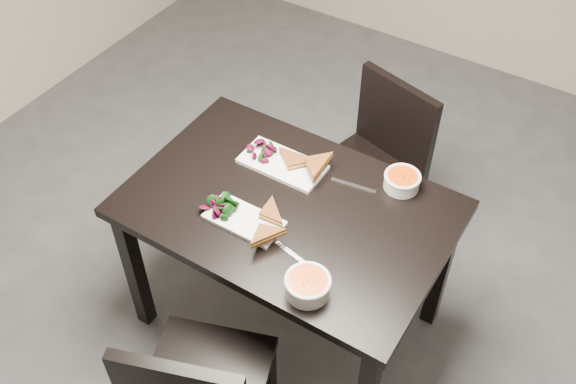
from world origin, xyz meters
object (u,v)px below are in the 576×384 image
object	(u,v)px
table	(288,223)
chair_far	(376,158)
plate_far	(282,164)
soup_bowl_near	(308,285)
soup_bowl_far	(402,180)
plate_near	(244,220)

from	to	relation	value
table	chair_far	distance (m)	0.70
plate_far	table	bearing A→B (deg)	-52.12
soup_bowl_near	soup_bowl_far	bearing A→B (deg)	84.94
chair_far	plate_far	distance (m)	0.60
plate_near	plate_far	bearing A→B (deg)	96.82
table	soup_bowl_far	xyz separation A→B (m)	(0.32, 0.31, 0.13)
plate_near	soup_bowl_near	world-z (taller)	soup_bowl_near
table	soup_bowl_far	world-z (taller)	soup_bowl_far
plate_near	plate_far	world-z (taller)	plate_far
plate_far	soup_bowl_near	bearing A→B (deg)	-49.85
soup_bowl_near	soup_bowl_far	world-z (taller)	soup_bowl_near
table	plate_near	distance (m)	0.21
chair_far	plate_near	world-z (taller)	chair_far
plate_far	soup_bowl_far	distance (m)	0.47
plate_near	soup_bowl_near	bearing A→B (deg)	-22.27
chair_far	plate_near	bearing A→B (deg)	-84.87
table	soup_bowl_near	distance (m)	0.42
soup_bowl_near	table	bearing A→B (deg)	131.36
plate_far	chair_far	bearing A→B (deg)	69.58
chair_far	plate_near	xyz separation A→B (m)	(-0.15, -0.83, 0.27)
chair_far	soup_bowl_near	distance (m)	1.04
plate_near	plate_far	size ratio (longest dim) A/B	0.85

